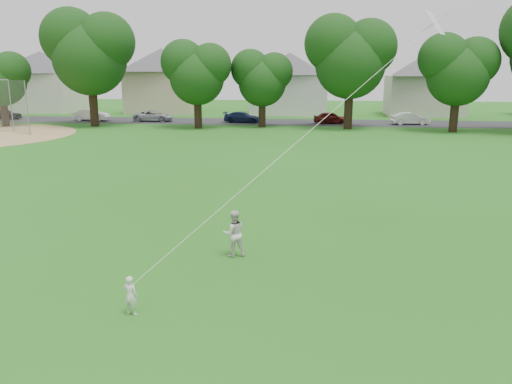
# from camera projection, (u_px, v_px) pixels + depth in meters

# --- Properties ---
(ground) EXTENTS (160.00, 160.00, 0.00)m
(ground) POSITION_uv_depth(u_px,v_px,m) (173.00, 306.00, 11.66)
(ground) COLOR #225C15
(ground) RESTS_ON ground
(street) EXTENTS (90.00, 7.00, 0.01)m
(street) POSITION_uv_depth(u_px,v_px,m) (284.00, 122.00, 52.16)
(street) COLOR #2D2D30
(street) RESTS_ON ground
(toddler) EXTENTS (0.37, 0.28, 0.92)m
(toddler) POSITION_uv_depth(u_px,v_px,m) (130.00, 295.00, 11.14)
(toddler) COLOR silver
(toddler) RESTS_ON ground
(older_boy) EXTENTS (0.82, 0.73, 1.40)m
(older_boy) POSITION_uv_depth(u_px,v_px,m) (234.00, 233.00, 14.61)
(older_boy) COLOR silver
(older_boy) RESTS_ON ground
(kite) EXTENTS (4.22, 3.89, 11.84)m
(kite) POSITION_uv_depth(u_px,v_px,m) (307.00, 134.00, 13.18)
(kite) COLOR white
(kite) RESTS_ON ground
(tree_row) EXTENTS (83.25, 8.79, 11.75)m
(tree_row) POSITION_uv_depth(u_px,v_px,m) (316.00, 55.00, 43.96)
(tree_row) COLOR black
(tree_row) RESTS_ON ground
(parked_cars) EXTENTS (47.04, 2.11, 1.25)m
(parked_cars) POSITION_uv_depth(u_px,v_px,m) (193.00, 116.00, 52.13)
(parked_cars) COLOR black
(parked_cars) RESTS_ON ground
(house_row) EXTENTS (76.44, 13.10, 9.71)m
(house_row) POSITION_uv_depth(u_px,v_px,m) (288.00, 76.00, 60.74)
(house_row) COLOR beige
(house_row) RESTS_ON ground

